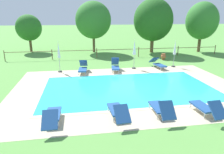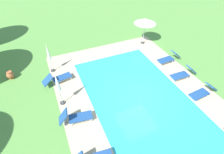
% 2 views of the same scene
% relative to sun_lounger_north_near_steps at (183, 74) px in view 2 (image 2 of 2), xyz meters
% --- Properties ---
extents(ground_plane, '(160.00, 160.00, 0.00)m').
position_rel_sun_lounger_north_near_steps_xyz_m(ground_plane, '(-0.53, 3.87, -0.38)').
color(ground_plane, '#599342').
extents(pool_deck_paving, '(14.17, 9.76, 0.01)m').
position_rel_sun_lounger_north_near_steps_xyz_m(pool_deck_paving, '(-0.53, 3.87, -0.38)').
color(pool_deck_paving, '#BCAD8E').
rests_on(pool_deck_paving, ground).
extents(swimming_pool_water, '(10.33, 5.93, 0.01)m').
position_rel_sun_lounger_north_near_steps_xyz_m(swimming_pool_water, '(-0.53, 3.87, -0.38)').
color(swimming_pool_water, '#2DB7C6').
rests_on(swimming_pool_water, ground).
extents(pool_coping_rim, '(10.81, 6.41, 0.01)m').
position_rel_sun_lounger_north_near_steps_xyz_m(pool_coping_rim, '(-0.53, 3.87, -0.37)').
color(pool_coping_rim, beige).
rests_on(pool_coping_rim, ground).
extents(sun_lounger_north_near_steps, '(0.63, 1.94, 0.92)m').
position_rel_sun_lounger_north_near_steps_xyz_m(sun_lounger_north_near_steps, '(0.00, 0.00, 0.00)').
color(sun_lounger_north_near_steps, navy).
rests_on(sun_lounger_north_near_steps, ground).
extents(sun_lounger_north_mid, '(0.70, 1.98, 0.90)m').
position_rel_sun_lounger_north_near_steps_xyz_m(sun_lounger_north_mid, '(2.03, -0.28, -0.00)').
color(sun_lounger_north_mid, navy).
rests_on(sun_lounger_north_mid, ground).
extents(sun_lounger_north_far, '(0.85, 1.90, 1.01)m').
position_rel_sun_lounger_north_near_steps_xyz_m(sun_lounger_north_far, '(-0.64, 8.02, 0.01)').
color(sun_lounger_north_far, navy).
rests_on(sun_lounger_north_far, ground).
extents(sun_lounger_north_end, '(0.73, 2.03, 0.85)m').
position_rel_sun_lounger_north_near_steps_xyz_m(sun_lounger_north_end, '(-1.95, 0.07, -0.01)').
color(sun_lounger_north_end, navy).
rests_on(sun_lounger_north_end, ground).
extents(sun_lounger_south_near_corner, '(0.96, 2.08, 0.83)m').
position_rel_sun_lounger_north_near_steps_xyz_m(sun_lounger_south_near_corner, '(3.09, 8.32, -0.01)').
color(sun_lounger_south_near_corner, navy).
rests_on(sun_lounger_south_near_corner, ground).
extents(patio_umbrella_open_foreground, '(1.92, 1.92, 2.40)m').
position_rel_sun_lounger_north_near_steps_xyz_m(patio_umbrella_open_foreground, '(5.51, 0.01, 1.76)').
color(patio_umbrella_open_foreground, '#383838').
rests_on(patio_umbrella_open_foreground, ground).
extents(patio_umbrella_closed_row_mid_west, '(0.32, 0.32, 2.46)m').
position_rel_sun_lounger_north_near_steps_xyz_m(patio_umbrella_closed_row_mid_west, '(1.02, 8.47, 1.26)').
color(patio_umbrella_closed_row_mid_west, '#383838').
rests_on(patio_umbrella_closed_row_mid_west, ground).
extents(patio_umbrella_closed_row_mid_east, '(0.32, 0.32, 2.31)m').
position_rel_sun_lounger_north_near_steps_xyz_m(patio_umbrella_closed_row_mid_east, '(4.57, 8.50, 1.12)').
color(patio_umbrella_closed_row_mid_east, '#383838').
rests_on(patio_umbrella_closed_row_mid_east, ground).
extents(terracotta_urn_near_fence, '(0.50, 0.50, 0.62)m').
position_rel_sun_lounger_north_near_steps_xyz_m(terracotta_urn_near_fence, '(4.85, 11.39, -0.05)').
color(terracotta_urn_near_fence, '#A85B38').
rests_on(terracotta_urn_near_fence, ground).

